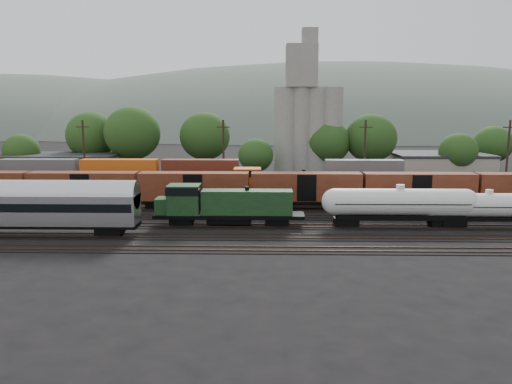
{
  "coord_description": "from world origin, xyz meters",
  "views": [
    {
      "loc": [
        -4.49,
        -62.82,
        13.79
      ],
      "look_at": [
        -5.98,
        2.0,
        3.0
      ],
      "focal_mm": 35.0,
      "sensor_mm": 36.0,
      "label": 1
    }
  ],
  "objects_px": {
    "green_locomotive": "(221,204)",
    "passenger_coach": "(19,204)",
    "tank_car_a": "(400,204)",
    "orange_locomotive": "(281,185)",
    "grain_silo": "(307,122)"
  },
  "relations": [
    {
      "from": "tank_car_a",
      "to": "orange_locomotive",
      "type": "height_order",
      "value": "orange_locomotive"
    },
    {
      "from": "grain_silo",
      "to": "green_locomotive",
      "type": "bearing_deg",
      "value": -107.93
    },
    {
      "from": "green_locomotive",
      "to": "passenger_coach",
      "type": "bearing_deg",
      "value": -167.0
    },
    {
      "from": "passenger_coach",
      "to": "grain_silo",
      "type": "relative_size",
      "value": 0.9
    },
    {
      "from": "green_locomotive",
      "to": "tank_car_a",
      "type": "xyz_separation_m",
      "value": [
        21.03,
        0.0,
        0.17
      ]
    },
    {
      "from": "tank_car_a",
      "to": "passenger_coach",
      "type": "distance_m",
      "value": 42.99
    },
    {
      "from": "green_locomotive",
      "to": "tank_car_a",
      "type": "bearing_deg",
      "value": 0.0
    },
    {
      "from": "green_locomotive",
      "to": "tank_car_a",
      "type": "height_order",
      "value": "tank_car_a"
    },
    {
      "from": "orange_locomotive",
      "to": "grain_silo",
      "type": "distance_m",
      "value": 27.95
    },
    {
      "from": "green_locomotive",
      "to": "passenger_coach",
      "type": "relative_size",
      "value": 0.68
    },
    {
      "from": "grain_silo",
      "to": "tank_car_a",
      "type": "bearing_deg",
      "value": -79.28
    },
    {
      "from": "tank_car_a",
      "to": "orange_locomotive",
      "type": "bearing_deg",
      "value": 132.1
    },
    {
      "from": "tank_car_a",
      "to": "grain_silo",
      "type": "height_order",
      "value": "grain_silo"
    },
    {
      "from": "passenger_coach",
      "to": "grain_silo",
      "type": "height_order",
      "value": "grain_silo"
    },
    {
      "from": "grain_silo",
      "to": "passenger_coach",
      "type": "bearing_deg",
      "value": -127.21
    }
  ]
}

